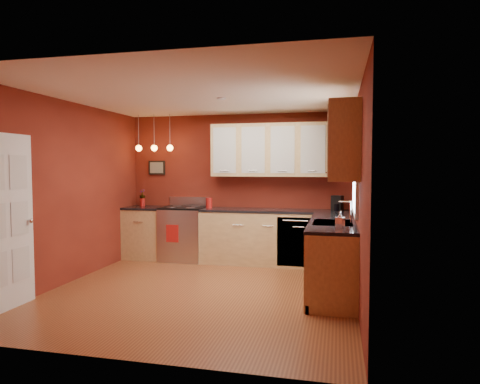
% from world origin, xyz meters
% --- Properties ---
extents(floor, '(4.20, 4.20, 0.00)m').
position_xyz_m(floor, '(0.00, 0.00, 0.00)').
color(floor, brown).
rests_on(floor, ground).
extents(ceiling, '(4.00, 4.20, 0.02)m').
position_xyz_m(ceiling, '(0.00, 0.00, 2.60)').
color(ceiling, white).
rests_on(ceiling, wall_back).
extents(wall_back, '(4.00, 0.02, 2.60)m').
position_xyz_m(wall_back, '(0.00, 2.10, 1.30)').
color(wall_back, maroon).
rests_on(wall_back, floor).
extents(wall_front, '(4.00, 0.02, 2.60)m').
position_xyz_m(wall_front, '(0.00, -2.10, 1.30)').
color(wall_front, maroon).
rests_on(wall_front, floor).
extents(wall_left, '(0.02, 4.20, 2.60)m').
position_xyz_m(wall_left, '(-2.00, 0.00, 1.30)').
color(wall_left, maroon).
rests_on(wall_left, floor).
extents(wall_right, '(0.02, 4.20, 2.60)m').
position_xyz_m(wall_right, '(2.00, 0.00, 1.30)').
color(wall_right, maroon).
rests_on(wall_right, floor).
extents(base_cabinets_back_left, '(0.70, 0.60, 0.90)m').
position_xyz_m(base_cabinets_back_left, '(-1.65, 1.80, 0.45)').
color(base_cabinets_back_left, '#DDB576').
rests_on(base_cabinets_back_left, floor).
extents(base_cabinets_back_right, '(2.54, 0.60, 0.90)m').
position_xyz_m(base_cabinets_back_right, '(0.73, 1.80, 0.45)').
color(base_cabinets_back_right, '#DDB576').
rests_on(base_cabinets_back_right, floor).
extents(base_cabinets_right, '(0.60, 2.10, 0.90)m').
position_xyz_m(base_cabinets_right, '(1.70, 0.45, 0.45)').
color(base_cabinets_right, '#DDB576').
rests_on(base_cabinets_right, floor).
extents(counter_back_left, '(0.70, 0.62, 0.04)m').
position_xyz_m(counter_back_left, '(-1.65, 1.80, 0.92)').
color(counter_back_left, black).
rests_on(counter_back_left, base_cabinets_back_left).
extents(counter_back_right, '(2.54, 0.62, 0.04)m').
position_xyz_m(counter_back_right, '(0.73, 1.80, 0.92)').
color(counter_back_right, black).
rests_on(counter_back_right, base_cabinets_back_right).
extents(counter_right, '(0.62, 2.10, 0.04)m').
position_xyz_m(counter_right, '(1.70, 0.45, 0.92)').
color(counter_right, black).
rests_on(counter_right, base_cabinets_right).
extents(gas_range, '(0.76, 0.64, 1.11)m').
position_xyz_m(gas_range, '(-0.92, 1.80, 0.48)').
color(gas_range, silver).
rests_on(gas_range, floor).
extents(dishwasher_front, '(0.60, 0.02, 0.80)m').
position_xyz_m(dishwasher_front, '(1.10, 1.51, 0.45)').
color(dishwasher_front, silver).
rests_on(dishwasher_front, base_cabinets_back_right).
extents(sink, '(0.50, 0.70, 0.33)m').
position_xyz_m(sink, '(1.70, 0.30, 0.92)').
color(sink, gray).
rests_on(sink, counter_right).
extents(window, '(0.06, 1.02, 1.22)m').
position_xyz_m(window, '(1.97, 0.30, 1.69)').
color(window, white).
rests_on(window, wall_right).
extents(door_left_wall, '(0.12, 0.82, 2.05)m').
position_xyz_m(door_left_wall, '(-1.97, -1.20, 1.03)').
color(door_left_wall, white).
rests_on(door_left_wall, floor).
extents(upper_cabinets_back, '(2.00, 0.35, 0.90)m').
position_xyz_m(upper_cabinets_back, '(0.60, 1.93, 1.95)').
color(upper_cabinets_back, '#DDB576').
rests_on(upper_cabinets_back, wall_back).
extents(upper_cabinets_right, '(0.35, 1.95, 0.90)m').
position_xyz_m(upper_cabinets_right, '(1.82, 0.32, 1.95)').
color(upper_cabinets_right, '#DDB576').
rests_on(upper_cabinets_right, wall_right).
extents(wall_picture, '(0.32, 0.03, 0.26)m').
position_xyz_m(wall_picture, '(-1.55, 2.08, 1.65)').
color(wall_picture, black).
rests_on(wall_picture, wall_back).
extents(pendant_lights, '(0.71, 0.11, 0.66)m').
position_xyz_m(pendant_lights, '(-1.45, 1.75, 2.01)').
color(pendant_lights, gray).
rests_on(pendant_lights, ceiling).
extents(red_canister, '(0.12, 0.12, 0.18)m').
position_xyz_m(red_canister, '(-0.45, 1.81, 1.03)').
color(red_canister, '#AF1612').
rests_on(red_canister, counter_back_right).
extents(red_vase, '(0.09, 0.09, 0.15)m').
position_xyz_m(red_vase, '(-1.76, 1.89, 1.01)').
color(red_vase, '#AF1612').
rests_on(red_vase, counter_back_left).
extents(flowers, '(0.12, 0.12, 0.19)m').
position_xyz_m(flowers, '(-1.76, 1.89, 1.16)').
color(flowers, '#AF1612').
rests_on(flowers, red_vase).
extents(coffee_maker, '(0.21, 0.21, 0.25)m').
position_xyz_m(coffee_maker, '(1.75, 1.87, 1.06)').
color(coffee_maker, black).
rests_on(coffee_maker, counter_back_right).
extents(soap_pump, '(0.12, 0.12, 0.20)m').
position_xyz_m(soap_pump, '(1.79, -0.24, 1.04)').
color(soap_pump, silver).
rests_on(soap_pump, counter_right).
extents(dish_towel, '(0.22, 0.01, 0.30)m').
position_xyz_m(dish_towel, '(-1.01, 1.47, 0.52)').
color(dish_towel, '#AF1612').
rests_on(dish_towel, gas_range).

